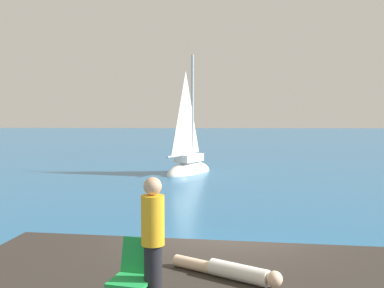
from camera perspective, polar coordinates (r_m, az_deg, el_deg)
The scene contains 6 objects.
ground_plane at distance 9.72m, azimuth 4.04°, elevation -16.78°, with size 160.00×160.00×0.00m, color #236093.
boulder_inland at distance 9.50m, azimuth 0.14°, elevation -17.28°, with size 1.42×1.13×0.78m, color #292822.
sailboat_near at distance 25.31m, azimuth -0.40°, elevation -2.79°, with size 3.08×3.88×7.17m.
person_sunbather at distance 6.83m, azimuth 4.81°, elevation -15.45°, with size 1.55×1.07×0.25m.
person_standing at distance 5.63m, azimuth -4.88°, elevation -11.76°, with size 0.28×0.28×1.62m.
beach_chair at distance 5.93m, azimuth -7.05°, elevation -15.23°, with size 0.61×0.70×0.80m.
Camera 1 is at (-0.38, -9.06, 3.48)m, focal length 42.88 mm.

